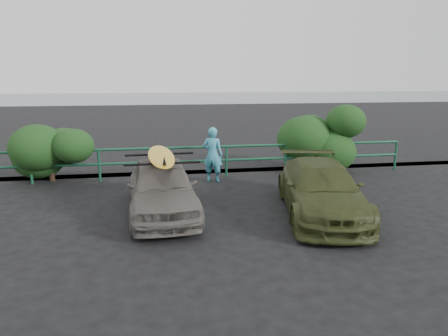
% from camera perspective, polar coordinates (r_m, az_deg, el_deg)
% --- Properties ---
extents(ground, '(80.00, 80.00, 0.00)m').
position_cam_1_polar(ground, '(8.25, -0.73, -9.88)').
color(ground, black).
extents(ocean, '(200.00, 200.00, 0.00)m').
position_cam_1_polar(ocean, '(67.61, -8.45, 10.08)').
color(ocean, slate).
rests_on(ocean, ground).
extents(guardrail, '(14.00, 0.08, 1.04)m').
position_cam_1_polar(guardrail, '(12.86, -4.06, 0.86)').
color(guardrail, '#164E33').
rests_on(guardrail, ground).
extents(shrub_left, '(3.20, 2.40, 1.99)m').
position_cam_1_polar(shrub_left, '(13.62, -24.83, 2.41)').
color(shrub_left, '#1C4117').
rests_on(shrub_left, ground).
extents(shrub_right, '(3.20, 2.40, 2.22)m').
position_cam_1_polar(shrub_right, '(14.54, 15.78, 4.19)').
color(shrub_right, '#1C4117').
rests_on(shrub_right, ground).
extents(sedan, '(1.76, 3.94, 1.32)m').
position_cam_1_polar(sedan, '(9.53, -8.85, -2.70)').
color(sedan, '#605B56').
rests_on(sedan, ground).
extents(olive_vehicle, '(2.51, 4.48, 1.23)m').
position_cam_1_polar(olive_vehicle, '(9.68, 13.65, -2.94)').
color(olive_vehicle, '#373E1B').
rests_on(olive_vehicle, ground).
extents(man, '(0.73, 0.62, 1.70)m').
position_cam_1_polar(man, '(12.33, -1.62, 1.95)').
color(man, '#3EA1BA').
rests_on(man, ground).
extents(roof_rack, '(1.72, 1.25, 0.06)m').
position_cam_1_polar(roof_rack, '(9.37, -8.99, 1.34)').
color(roof_rack, black).
rests_on(roof_rack, sedan).
extents(surfboard, '(0.74, 2.87, 0.08)m').
position_cam_1_polar(surfboard, '(9.35, -9.01, 1.76)').
color(surfboard, gold).
rests_on(surfboard, roof_rack).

